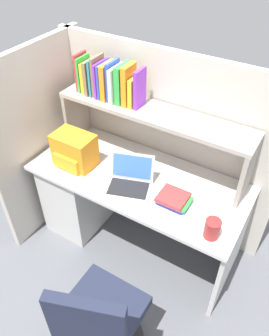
# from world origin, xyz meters

# --- Properties ---
(ground_plane) EXTENTS (8.00, 8.00, 0.00)m
(ground_plane) POSITION_xyz_m (0.00, 0.00, 0.00)
(ground_plane) COLOR #595B60
(desk) EXTENTS (1.60, 0.70, 0.73)m
(desk) POSITION_xyz_m (-0.39, 0.00, 0.40)
(desk) COLOR silver
(desk) RESTS_ON ground_plane
(cubicle_partition_rear) EXTENTS (1.84, 0.05, 1.55)m
(cubicle_partition_rear) POSITION_xyz_m (0.00, 0.38, 0.78)
(cubicle_partition_rear) COLOR #BCB5A8
(cubicle_partition_rear) RESTS_ON ground_plane
(cubicle_partition_left) EXTENTS (0.05, 1.06, 1.55)m
(cubicle_partition_left) POSITION_xyz_m (-0.85, -0.05, 0.78)
(cubicle_partition_left) COLOR #BCB5A8
(cubicle_partition_left) RESTS_ON ground_plane
(overhead_hutch) EXTENTS (1.44, 0.28, 0.45)m
(overhead_hutch) POSITION_xyz_m (0.00, 0.20, 1.08)
(overhead_hutch) COLOR gray
(overhead_hutch) RESTS_ON desk
(reference_books_on_shelf) EXTENTS (0.52, 0.19, 0.29)m
(reference_books_on_shelf) POSITION_xyz_m (-0.36, 0.20, 1.31)
(reference_books_on_shelf) COLOR red
(reference_books_on_shelf) RESTS_ON overhead_hutch
(laptop) EXTENTS (0.38, 0.34, 0.22)m
(laptop) POSITION_xyz_m (-0.00, -0.11, 0.78)
(laptop) COLOR #B7BABF
(laptop) RESTS_ON desk
(backpack) EXTENTS (0.30, 0.22, 0.25)m
(backpack) POSITION_xyz_m (-0.48, -0.11, 0.85)
(backpack) COLOR orange
(backpack) RESTS_ON desk
(computer_mouse) EXTENTS (0.07, 0.11, 0.03)m
(computer_mouse) POSITION_xyz_m (-0.22, -0.04, 0.75)
(computer_mouse) COLOR silver
(computer_mouse) RESTS_ON desk
(paper_cup) EXTENTS (0.08, 0.08, 0.08)m
(paper_cup) POSITION_xyz_m (-0.72, -0.05, 0.77)
(paper_cup) COLOR white
(paper_cup) RESTS_ON desk
(snack_canister) EXTENTS (0.10, 0.10, 0.13)m
(snack_canister) POSITION_xyz_m (0.65, -0.23, 0.80)
(snack_canister) COLOR maroon
(snack_canister) RESTS_ON desk
(desk_book_stack) EXTENTS (0.22, 0.18, 0.07)m
(desk_book_stack) POSITION_xyz_m (0.34, -0.10, 0.77)
(desk_book_stack) COLOR blue
(desk_book_stack) RESTS_ON desk
(office_chair) EXTENTS (0.53, 0.54, 0.93)m
(office_chair) POSITION_xyz_m (0.29, -0.91, 0.39)
(office_chair) COLOR black
(office_chair) RESTS_ON ground_plane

